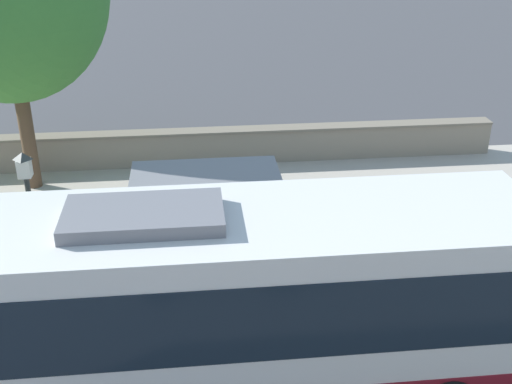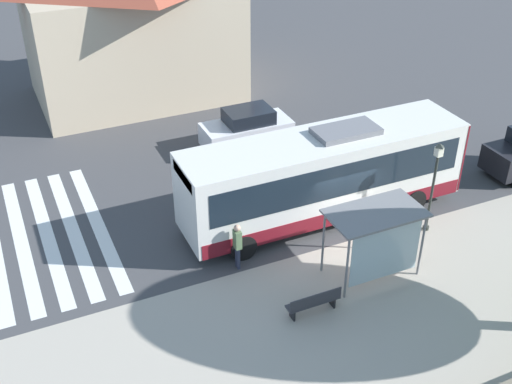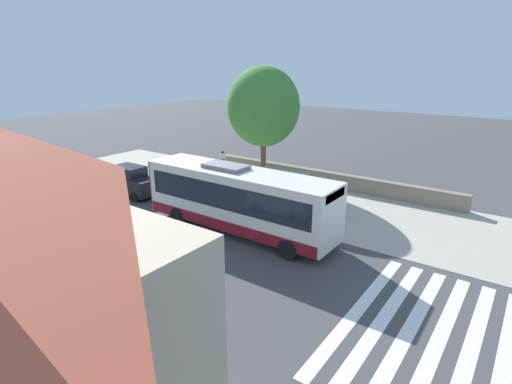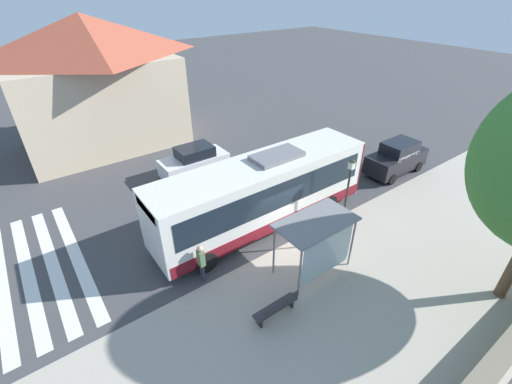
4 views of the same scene
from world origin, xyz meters
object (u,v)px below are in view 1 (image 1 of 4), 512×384
at_px(bench, 319,229).
at_px(pedestrian, 414,275).
at_px(bus, 201,302).
at_px(street_lamp_near, 34,224).
at_px(bus_shelter, 206,189).

bearing_deg(bench, pedestrian, 22.06).
bearing_deg(bus, street_lamp_near, -128.28).
bearing_deg(bus_shelter, bench, 107.12).
bearing_deg(bench, bus_shelter, -72.88).
bearing_deg(bus, pedestrian, 110.87).
bearing_deg(pedestrian, bus_shelter, -119.77).
height_order(bus, street_lamp_near, street_lamp_near).
relative_size(bus, bench, 6.13).
distance_m(bus, bus_shelter, 3.96).
relative_size(bus_shelter, pedestrian, 1.79).
xyz_separation_m(bus_shelter, street_lamp_near, (1.46, -3.38, 0.10)).
distance_m(bus_shelter, street_lamp_near, 3.69).
xyz_separation_m(pedestrian, bench, (-3.17, -1.28, -0.59)).
height_order(pedestrian, bench, pedestrian).
bearing_deg(street_lamp_near, bench, 110.63).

